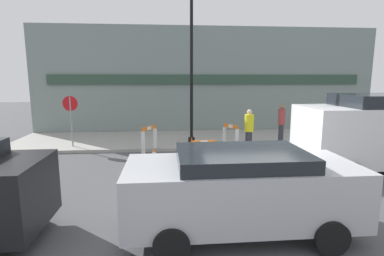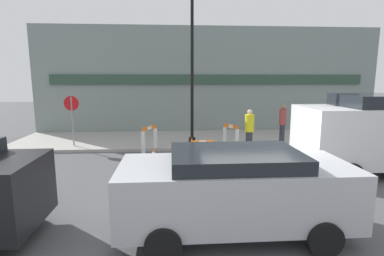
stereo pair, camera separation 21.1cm
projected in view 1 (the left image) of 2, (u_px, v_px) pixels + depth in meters
name	position (u px, v px, depth m)	size (l,w,h in m)	color
ground_plane	(256.00, 192.00, 7.68)	(60.00, 60.00, 0.00)	#4C4C4F
sidewalk_slab	(214.00, 139.00, 14.05)	(18.00, 3.99, 0.12)	#9E9B93
storefront_facade	(209.00, 80.00, 15.63)	(18.00, 0.22, 5.50)	gray
streetlamp_post	(191.00, 45.00, 12.20)	(0.44, 0.44, 6.51)	black
stop_sign	(71.00, 113.00, 12.04)	(0.60, 0.06, 2.05)	gray
barricade_0	(149.00, 139.00, 11.60)	(0.58, 0.75, 1.05)	white
barricade_1	(204.00, 155.00, 9.25)	(0.73, 0.17, 1.01)	white
barricade_2	(230.00, 137.00, 11.88)	(0.52, 0.67, 1.08)	white
traffic_cone_0	(154.00, 155.00, 10.55)	(0.30, 0.30, 0.47)	black
traffic_cone_1	(192.00, 144.00, 11.84)	(0.30, 0.30, 0.61)	black
traffic_cone_2	(206.00, 145.00, 11.90)	(0.30, 0.30, 0.50)	black
person_worker	(249.00, 129.00, 11.79)	(0.45, 0.45, 1.68)	#33333D
person_pedestrian	(281.00, 122.00, 12.82)	(0.34, 0.34, 1.64)	#33333D
parked_car_1	(241.00, 186.00, 5.58)	(4.25, 1.94, 1.59)	#B7BABF
work_van	(383.00, 130.00, 9.27)	(5.09, 2.21, 2.41)	white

